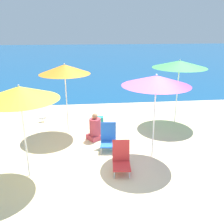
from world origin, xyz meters
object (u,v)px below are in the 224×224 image
at_px(person_seated_near, 95,129).
at_px(beach_umbrella_orange, 65,69).
at_px(beach_chair_blue, 108,137).
at_px(beach_umbrella_purple, 156,81).
at_px(seagull, 43,118).
at_px(backpack_teal, 99,122).
at_px(beach_umbrella_yellow, 19,93).
at_px(beach_chair_red, 121,158).
at_px(beach_umbrella_green, 180,64).

bearing_deg(person_seated_near, beach_umbrella_orange, -161.80).
relative_size(beach_umbrella_orange, beach_chair_blue, 3.00).
height_order(beach_umbrella_orange, beach_umbrella_purple, beach_umbrella_orange).
height_order(beach_umbrella_orange, seagull, beach_umbrella_orange).
height_order(beach_umbrella_purple, backpack_teal, beach_umbrella_purple).
bearing_deg(backpack_teal, beach_umbrella_yellow, -123.02).
bearing_deg(beach_chair_red, beach_umbrella_orange, 123.59).
bearing_deg(beach_umbrella_green, seagull, 174.19).
xyz_separation_m(backpack_teal, seagull, (-2.10, 0.73, -0.04)).
distance_m(person_seated_near, seagull, 2.59).
distance_m(person_seated_near, backpack_teal, 1.04).
bearing_deg(beach_umbrella_purple, beach_umbrella_yellow, -168.91).
bearing_deg(seagull, beach_umbrella_purple, -41.19).
bearing_deg(beach_umbrella_yellow, beach_umbrella_purple, 11.09).
xyz_separation_m(beach_chair_blue, seagull, (-2.26, 2.44, -0.21)).
bearing_deg(beach_umbrella_orange, beach_umbrella_purple, -39.12).
distance_m(beach_chair_red, seagull, 4.42).
height_order(beach_umbrella_yellow, beach_chair_red, beach_umbrella_yellow).
bearing_deg(seagull, beach_chair_blue, -47.26).
bearing_deg(beach_chair_blue, beach_umbrella_yellow, -142.76).
relative_size(beach_umbrella_yellow, beach_umbrella_purple, 0.98).
bearing_deg(beach_umbrella_purple, person_seated_near, 140.30).
bearing_deg(beach_chair_blue, beach_chair_red, -73.51).
distance_m(beach_umbrella_green, beach_umbrella_purple, 2.94).
relative_size(beach_umbrella_orange, beach_umbrella_green, 1.00).
bearing_deg(person_seated_near, beach_umbrella_green, 78.07).
xyz_separation_m(beach_chair_red, seagull, (-2.46, 3.66, -0.21)).
xyz_separation_m(beach_umbrella_purple, person_seated_near, (-1.53, 1.27, -1.79)).
relative_size(beach_umbrella_purple, seagull, 8.57).
relative_size(beach_umbrella_orange, backpack_teal, 6.28).
bearing_deg(beach_umbrella_orange, beach_umbrella_yellow, -106.96).
bearing_deg(backpack_teal, seagull, 160.83).
bearing_deg(beach_umbrella_yellow, person_seated_near, 48.32).
height_order(beach_umbrella_yellow, seagull, beach_umbrella_yellow).
height_order(beach_chair_red, backpack_teal, beach_chair_red).
xyz_separation_m(beach_chair_red, beach_chair_blue, (-0.21, 1.22, 0.01)).
height_order(beach_umbrella_green, person_seated_near, beach_umbrella_green).
height_order(beach_umbrella_yellow, beach_umbrella_purple, beach_umbrella_purple).
xyz_separation_m(beach_umbrella_orange, person_seated_near, (0.90, -0.70, -1.80)).
xyz_separation_m(beach_umbrella_purple, seagull, (-3.43, 3.01, -1.99)).
height_order(beach_umbrella_green, backpack_teal, beach_umbrella_green).
xyz_separation_m(beach_umbrella_orange, backpack_teal, (1.09, 0.30, -1.96)).
distance_m(beach_umbrella_green, person_seated_near, 3.78).
distance_m(beach_chair_blue, seagull, 3.33).
distance_m(beach_umbrella_purple, beach_chair_blue, 2.20).
relative_size(beach_umbrella_orange, seagull, 8.68).
height_order(beach_chair_blue, person_seated_near, person_seated_near).
height_order(beach_umbrella_purple, beach_chair_blue, beach_umbrella_purple).
bearing_deg(beach_umbrella_yellow, beach_chair_red, -0.70).
distance_m(beach_umbrella_orange, backpack_teal, 2.26).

